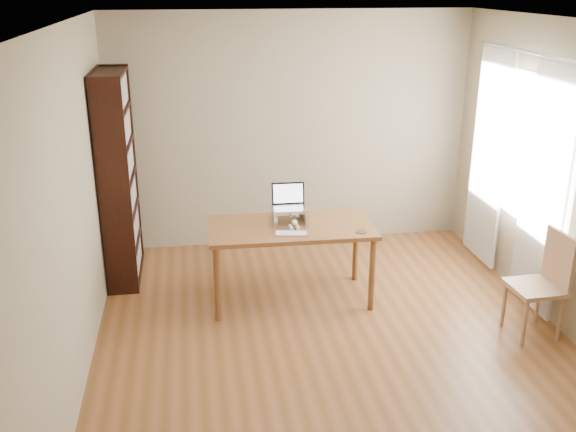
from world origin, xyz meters
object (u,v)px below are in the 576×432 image
object	(u,v)px
bookshelf	(119,178)
chair	(544,281)
keyboard	(291,234)
desk	(291,234)
cat	(291,215)
laptop	(289,202)

from	to	relation	value
bookshelf	chair	xyz separation A→B (m)	(3.61, -1.73, -0.55)
bookshelf	keyboard	xyz separation A→B (m)	(1.56, -0.99, -0.29)
desk	chair	size ratio (longest dim) A/B	1.66
bookshelf	keyboard	bearing A→B (deg)	-32.37
bookshelf	desk	world-z (taller)	bookshelf
cat	laptop	bearing A→B (deg)	121.85
chair	bookshelf	bearing A→B (deg)	151.33
keyboard	cat	bearing A→B (deg)	91.22
bookshelf	keyboard	world-z (taller)	bookshelf
keyboard	chair	xyz separation A→B (m)	(2.04, -0.74, -0.26)
cat	bookshelf	bearing A→B (deg)	157.48
cat	chair	size ratio (longest dim) A/B	0.53
bookshelf	keyboard	distance (m)	1.87
bookshelf	cat	distance (m)	1.76
desk	cat	distance (m)	0.19
keyboard	cat	xyz separation A→B (m)	(0.05, 0.33, 0.06)
laptop	chair	distance (m)	2.33
bookshelf	keyboard	size ratio (longest dim) A/B	6.73
laptop	keyboard	distance (m)	0.40
laptop	chair	world-z (taller)	laptop
laptop	cat	xyz separation A→B (m)	(0.01, -0.02, -0.12)
keyboard	chair	size ratio (longest dim) A/B	0.34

